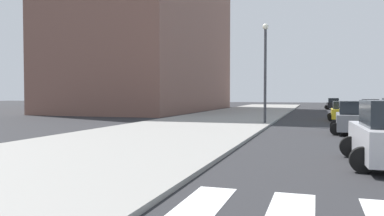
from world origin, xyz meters
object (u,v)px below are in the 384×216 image
Objects in this scene: car_yellow_seventh at (342,112)px; street_lamp at (265,65)px; car_gray_fifth at (354,118)px; car_black_nearest at (333,104)px; car_red_second at (371,107)px.

street_lamp reaches higher than car_yellow_seventh.
car_gray_fifth is 1.14× the size of car_yellow_seventh.
car_gray_fifth is (-0.35, -38.21, 0.08)m from car_black_nearest.
car_red_second is (3.38, -14.89, 0.01)m from car_black_nearest.
car_yellow_seventh is 0.51× the size of street_lamp.
car_red_second is 0.54× the size of street_lamp.
car_gray_fifth is at bearing -89.19° from car_yellow_seventh.
car_black_nearest is 0.53× the size of street_lamp.
car_black_nearest is 1.02× the size of car_yellow_seventh.
car_black_nearest is at bearing -79.39° from car_red_second.
car_red_second is 20.89m from street_lamp.
car_gray_fifth reaches higher than car_black_nearest.
car_gray_fifth reaches higher than car_red_second.
street_lamp is at bearing 140.54° from car_gray_fifth.
car_yellow_seventh is (-0.34, -26.65, -0.02)m from car_black_nearest.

